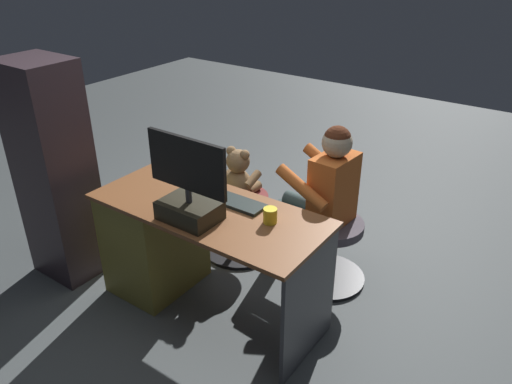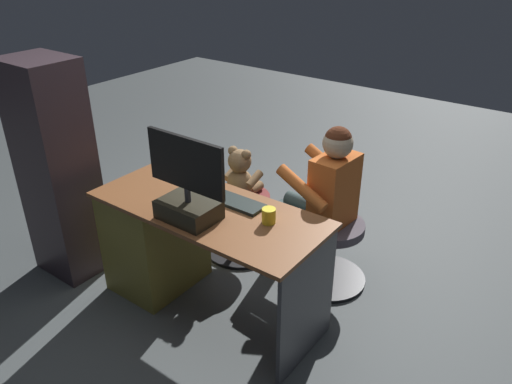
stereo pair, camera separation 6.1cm
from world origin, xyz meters
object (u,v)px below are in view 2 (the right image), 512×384
at_px(keyboard, 232,200).
at_px(office_chair_teddy, 241,220).
at_px(person, 320,192).
at_px(tv_remote, 178,201).
at_px(visitor_chair, 329,246).
at_px(computer_mouse, 195,184).
at_px(teddy_bear, 241,174).
at_px(desk, 166,237).
at_px(monitor, 188,194).
at_px(cup, 269,216).

height_order(keyboard, office_chair_teddy, keyboard).
relative_size(keyboard, person, 0.37).
xyz_separation_m(tv_remote, visitor_chair, (-0.63, -0.75, -0.48)).
bearing_deg(computer_mouse, teddy_bear, -87.81).
bearing_deg(visitor_chair, person, 4.84).
bearing_deg(computer_mouse, office_chair_teddy, -87.76).
distance_m(teddy_bear, person, 0.63).
relative_size(keyboard, office_chair_teddy, 0.76).
height_order(desk, monitor, monitor).
distance_m(cup, visitor_chair, 0.81).
height_order(cup, tv_remote, cup).
bearing_deg(desk, teddy_bear, -100.29).
xyz_separation_m(monitor, cup, (-0.38, -0.22, -0.11)).
bearing_deg(tv_remote, computer_mouse, -80.89).
relative_size(desk, keyboard, 3.42).
distance_m(tv_remote, office_chair_teddy, 0.85).
height_order(computer_mouse, teddy_bear, teddy_bear).
relative_size(tv_remote, person, 0.13).
height_order(keyboard, computer_mouse, computer_mouse).
bearing_deg(computer_mouse, keyboard, 175.47).
xyz_separation_m(keyboard, tv_remote, (0.25, 0.19, -0.00)).
height_order(monitor, cup, monitor).
bearing_deg(teddy_bear, monitor, 108.27).
bearing_deg(keyboard, computer_mouse, -4.53).
bearing_deg(tv_remote, cup, -174.97).
bearing_deg(computer_mouse, person, -138.58).
bearing_deg(cup, tv_remote, 12.59).
bearing_deg(tv_remote, monitor, 145.12).
bearing_deg(person, office_chair_teddy, 4.84).
relative_size(desk, visitor_chair, 2.71).
bearing_deg(teddy_bear, keyboard, 122.91).
distance_m(monitor, computer_mouse, 0.41).
relative_size(keyboard, tv_remote, 2.80).
xyz_separation_m(visitor_chair, person, (0.09, 0.01, 0.39)).
height_order(monitor, office_chair_teddy, monitor).
xyz_separation_m(office_chair_teddy, teddy_bear, (-0.00, -0.01, 0.37)).
distance_m(computer_mouse, cup, 0.64).
xyz_separation_m(cup, tv_remote, (0.56, 0.13, -0.03)).
bearing_deg(teddy_bear, visitor_chair, -176.15).
bearing_deg(visitor_chair, desk, 39.97).
xyz_separation_m(computer_mouse, office_chair_teddy, (0.02, -0.48, -0.50)).
height_order(desk, visitor_chair, desk).
bearing_deg(monitor, computer_mouse, -51.44).
height_order(desk, teddy_bear, teddy_bear).
height_order(desk, keyboard, keyboard).
distance_m(cup, teddy_bear, 0.88).
xyz_separation_m(cup, office_chair_teddy, (0.65, -0.57, -0.53)).
relative_size(keyboard, visitor_chair, 0.79).
height_order(office_chair_teddy, teddy_bear, teddy_bear).
bearing_deg(tv_remote, visitor_chair, -137.51).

